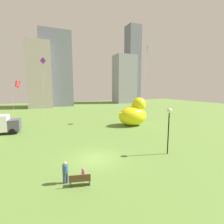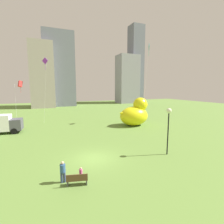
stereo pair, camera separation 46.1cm
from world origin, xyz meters
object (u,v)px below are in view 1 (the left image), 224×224
at_px(person_adult, 65,171).
at_px(kite_teal, 147,51).
at_px(person_child, 83,173).
at_px(park_bench, 80,180).
at_px(kite_red, 18,84).
at_px(lamppost, 169,118).
at_px(giant_inflatable_duck, 134,114).
at_px(kite_purple, 43,64).

distance_m(person_adult, kite_teal, 27.63).
height_order(person_adult, person_child, person_adult).
bearing_deg(kite_teal, park_bench, -135.67).
distance_m(park_bench, kite_red, 26.85).
bearing_deg(lamppost, person_child, -171.09).
bearing_deg(park_bench, person_adult, 137.56).
bearing_deg(person_adult, person_child, -9.54).
relative_size(park_bench, kite_red, 0.19).
relative_size(lamppost, kite_teal, 0.32).
height_order(person_child, kite_red, kite_red).
xyz_separation_m(giant_inflatable_duck, kite_teal, (3.74, 1.72, 11.67)).
bearing_deg(kite_teal, giant_inflatable_duck, -155.37).
xyz_separation_m(person_adult, kite_teal, (18.26, 16.19, 12.96)).
height_order(park_bench, kite_red, kite_red).
relative_size(park_bench, lamppost, 0.32).
relative_size(giant_inflatable_duck, kite_red, 0.75).
height_order(person_adult, kite_red, kite_red).
bearing_deg(person_adult, kite_red, 101.16).
height_order(person_adult, kite_teal, kite_teal).
bearing_deg(kite_purple, park_bench, -87.35).
height_order(person_adult, giant_inflatable_duck, giant_inflatable_duck).
height_order(person_child, giant_inflatable_duck, giant_inflatable_duck).
distance_m(person_adult, kite_purple, 25.58).
height_order(kite_teal, kite_red, kite_teal).
distance_m(park_bench, person_child, 0.71).
xyz_separation_m(park_bench, person_adult, (-0.87, 0.80, 0.43)).
bearing_deg(lamppost, person_adult, -173.26).
xyz_separation_m(park_bench, kite_teal, (17.39, 16.98, 13.39)).
distance_m(park_bench, kite_teal, 27.75).
bearing_deg(kite_teal, kite_purple, 158.94).
bearing_deg(kite_purple, kite_red, 165.94).
distance_m(giant_inflatable_duck, kite_teal, 12.38).
height_order(person_child, lamppost, lamppost).
height_order(park_bench, kite_teal, kite_teal).
bearing_deg(person_child, giant_inflatable_duck, 47.94).
relative_size(person_child, lamppost, 0.21).
bearing_deg(person_child, person_adult, 170.46).
relative_size(park_bench, person_child, 1.53).
distance_m(person_adult, kite_red, 25.81).
bearing_deg(kite_red, lamppost, -56.29).
xyz_separation_m(person_child, kite_teal, (16.99, 16.40, 13.30)).
relative_size(person_child, kite_teal, 0.07).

